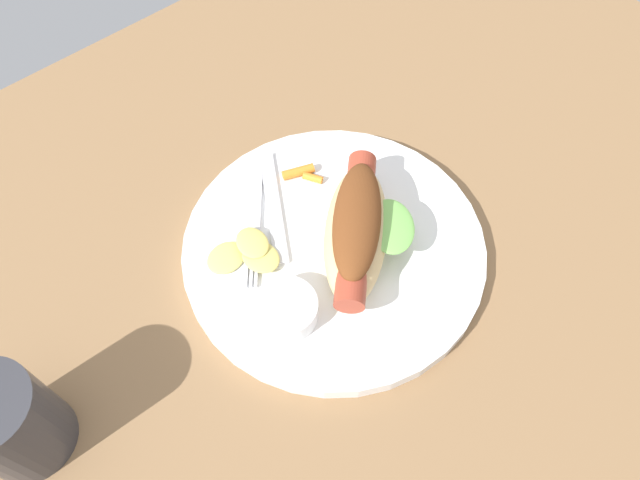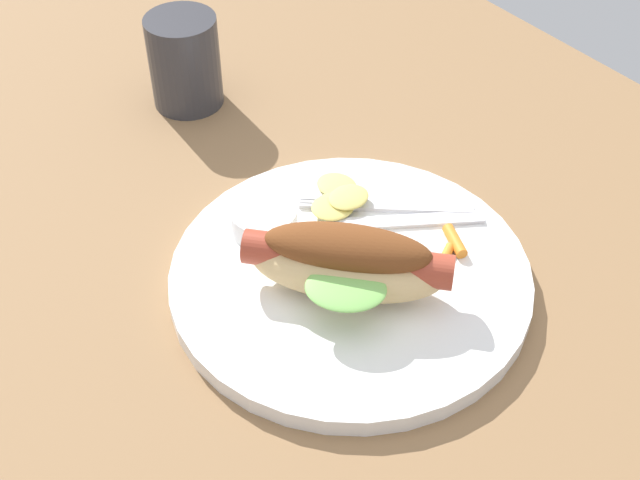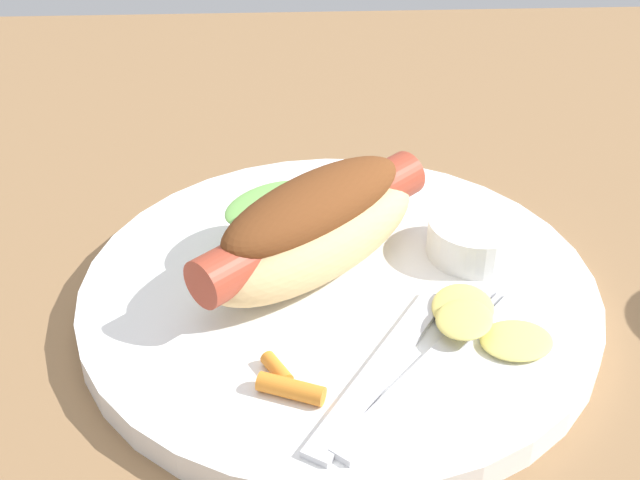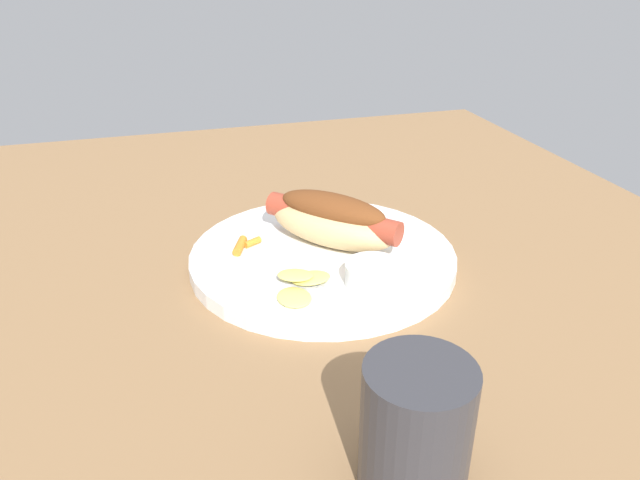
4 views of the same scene
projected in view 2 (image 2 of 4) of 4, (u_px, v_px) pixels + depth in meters
ground_plane at (294, 278)px, 71.19cm from camera, size 120.00×90.00×1.80cm
plate at (350, 277)px, 68.91cm from camera, size 28.82×28.82×1.60cm
hot_dog at (347, 262)px, 64.84cm from camera, size 14.87×14.31×5.91cm
sauce_ramekin at (267, 218)px, 71.21cm from camera, size 5.57×5.57×2.20cm
fork at (390, 206)px, 73.61cm from camera, size 10.58×12.11×0.40cm
knife at (405, 221)px, 72.27cm from camera, size 8.24×12.03×0.36cm
chips_pile at (339, 196)px, 73.89cm from camera, size 6.49×6.15×1.55cm
carrot_garnish at (452, 244)px, 69.86cm from camera, size 3.39×3.63×0.96cm
drinking_cup at (185, 61)px, 84.93cm from camera, size 7.04×7.04×9.33cm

